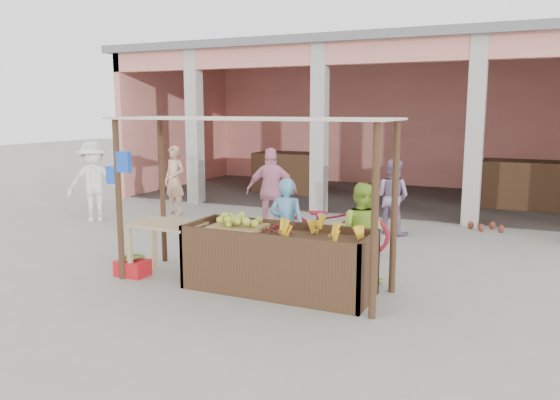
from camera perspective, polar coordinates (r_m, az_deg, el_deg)
The scene contains 19 objects.
ground at distance 7.90m, azimuth -3.52°, elevation -8.96°, with size 60.00×60.00×0.00m, color gray.
market_building at distance 15.93m, azimuth 11.94°, elevation 10.01°, with size 14.40×6.40×4.20m.
fruit_stall at distance 7.57m, azimuth -0.19°, elevation -6.60°, with size 2.60×0.95×0.80m, color #462F1C.
stall_awning at distance 7.58m, azimuth -3.56°, elevation 5.53°, with size 4.09×1.35×2.39m.
banana_heap at distance 7.25m, azimuth 4.29°, elevation -3.23°, with size 1.16×0.64×0.21m, color yellow, non-canonical shape.
melon_tray at distance 7.79m, azimuth -4.46°, elevation -2.44°, with size 0.73×0.63×0.20m.
berry_heap at distance 7.47m, azimuth -0.33°, elevation -3.03°, with size 0.49×0.40×0.15m, color maroon.
side_table at distance 8.27m, azimuth -11.71°, elevation -3.30°, with size 1.07×0.75×0.84m.
papaya_pile at distance 8.23m, azimuth -11.77°, elevation -1.70°, with size 0.67×0.38×0.19m, color #45842B, non-canonical shape.
red_crate at distance 8.62m, azimuth -15.15°, elevation -6.85°, with size 0.47×0.34×0.24m, color red.
plantain_bundle at distance 8.58m, azimuth -15.20°, elevation -5.83°, with size 0.38×0.26×0.08m, color #5B8630, non-canonical shape.
produce_sacks at distance 12.07m, azimuth 20.82°, elevation -1.49°, with size 1.08×0.81×0.66m.
vendor_blue at distance 8.24m, azimuth 0.71°, elevation -2.45°, with size 0.60×0.44×1.59m, color #5DA3D3.
vendor_green at distance 8.02m, azimuth 8.43°, elevation -3.07°, with size 0.74×0.43×1.54m, color #A3CF3A.
motorcycle at distance 9.48m, azimuth 5.44°, elevation -2.43°, with size 2.09×0.72×1.09m, color maroon.
shopper_a at distance 12.91m, azimuth -18.90°, elevation 2.15°, with size 1.24×0.62×1.93m, color white.
shopper_b at distance 10.99m, azimuth -0.87°, elevation 1.27°, with size 1.09×0.58×1.85m, color pink.
shopper_e at distance 13.20m, azimuth -10.95°, elevation 2.16°, with size 0.64×0.48×1.71m, color #DCA480.
shopper_f at distance 11.18m, azimuth 11.64°, elevation 0.70°, with size 0.81×0.46×1.66m, color gray.
Camera 1 is at (3.52, -6.62, 2.50)m, focal length 35.00 mm.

